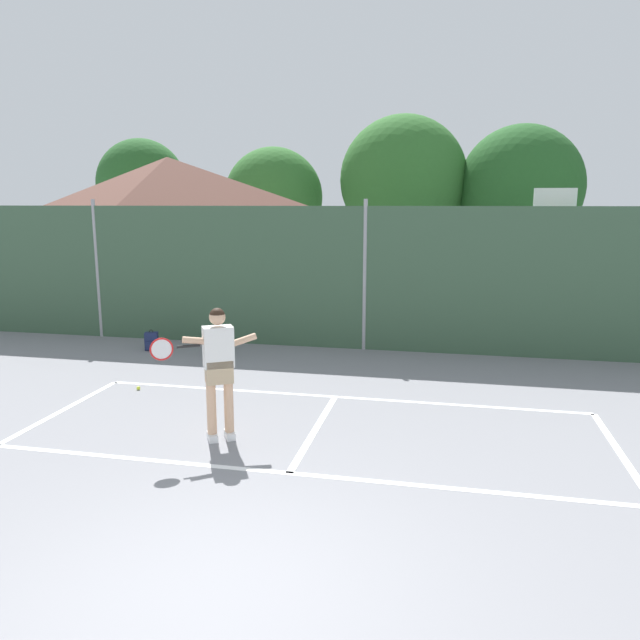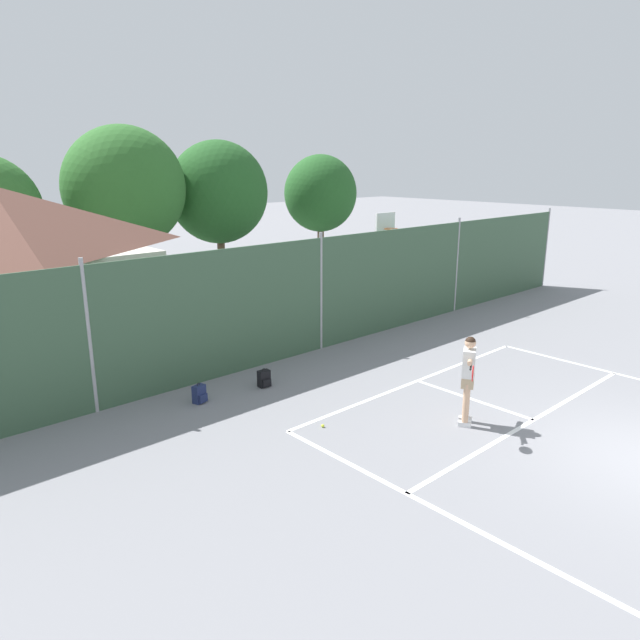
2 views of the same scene
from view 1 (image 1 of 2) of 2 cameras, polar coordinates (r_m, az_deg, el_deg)
The scene contains 10 objects.
ground_plane at distance 5.59m, azimuth -10.07°, elevation -24.58°, with size 120.00×120.00×0.00m, color gray.
court_markings at distance 6.09m, azimuth -7.64°, elevation -21.21°, with size 8.30×11.10×0.01m.
chainlink_fence at distance 13.42m, azimuth 4.21°, elevation 3.86°, with size 26.09×0.09×3.32m.
basketball_hoop at distance 14.64m, azimuth 20.89°, elevation 6.62°, with size 0.90×0.67×3.55m.
clubhouse_building at distance 19.92m, azimuth -13.85°, elevation 8.22°, with size 7.39×5.21×4.62m.
treeline_backdrop at distance 25.07m, azimuth 8.59°, elevation 12.19°, with size 26.32×4.53×6.66m.
tennis_player at distance 8.37m, azimuth -9.56°, elevation -3.90°, with size 1.21×0.87×1.85m.
tennis_ball at distance 11.20m, azimuth -16.66°, elevation -6.13°, with size 0.07×0.07×0.07m, color #CCE033.
backpack_navy at distance 14.05m, azimuth -15.52°, elevation -1.96°, with size 0.32×0.30×0.46m.
backpack_black at distance 13.20m, azimuth -9.63°, elevation -2.54°, with size 0.29×0.26×0.46m.
Camera 1 is at (1.80, -4.19, 3.24)m, focal length 34.13 mm.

